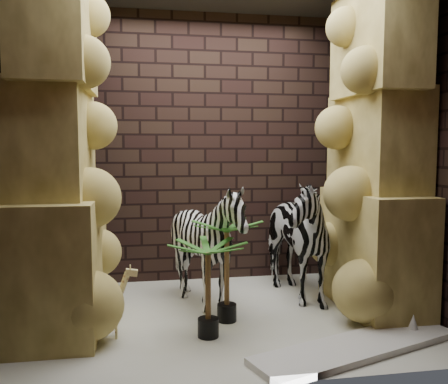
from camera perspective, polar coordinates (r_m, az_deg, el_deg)
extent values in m
plane|color=silver|center=(4.36, -0.03, -14.86)|extent=(3.50, 3.50, 0.00)
plane|color=black|center=(5.32, -2.29, 5.28)|extent=(3.50, 0.00, 3.50)
plane|color=black|center=(2.86, 4.18, 5.26)|extent=(3.50, 0.00, 3.50)
plane|color=black|center=(4.17, -24.57, 4.80)|extent=(0.00, 3.00, 3.00)
plane|color=black|center=(4.71, 21.55, 4.92)|extent=(0.00, 3.00, 3.00)
imported|color=white|center=(4.77, 7.76, -4.27)|extent=(0.83, 1.29, 1.43)
imported|color=white|center=(4.41, -2.00, -7.30)|extent=(1.34, 1.47, 1.08)
cube|color=silver|center=(3.82, 15.90, -17.63)|extent=(1.77, 0.97, 0.05)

